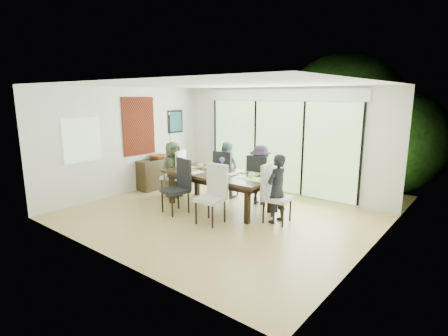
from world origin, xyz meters
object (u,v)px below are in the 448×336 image
Objects in this scene: person_right_end at (277,189)px; chair_near_right at (210,195)px; chair_far_left at (227,173)px; person_far_left at (226,169)px; bowl at (158,157)px; person_far_right at (260,175)px; cup_b at (221,172)px; sideboard at (162,172)px; vase at (222,170)px; cup_a at (200,166)px; laptop at (188,168)px; chair_right_end at (278,194)px; cup_c at (251,175)px; chair_near_left at (175,186)px; table_top at (219,174)px; chair_left_end at (173,173)px; chair_far_right at (260,179)px; person_left_end at (173,169)px.

chair_near_right is at bearing -40.80° from person_right_end.
chair_far_left is at bearing 115.23° from chair_near_right.
bowl is at bearing 5.01° from person_far_left.
person_far_right is 1.03m from cup_b.
vase is at bearing -8.74° from sideboard.
person_far_right is 10.40× the size of cup_a.
cup_a is 0.89m from cup_b.
bowl is at bearing -90.00° from sideboard.
laptop is 1.70m from sideboard.
chair_far_left is 2.11m from person_right_end.
person_far_left is at bearing 115.52° from chair_near_right.
person_right_end is 2.34m from laptop.
chair_right_end is 2.75× the size of bowl.
bowl is (-3.21, 0.23, 0.01)m from cup_c.
cup_b is (-1.35, -0.10, 0.26)m from chair_right_end.
chair_far_left is 9.17× the size of vase.
chair_near_left is at bearing -32.10° from bowl.
vase is (-1.45, 0.05, 0.28)m from chair_right_end.
person_far_left reaches higher than cup_c.
chair_near_right is at bearing 11.48° from chair_near_left.
person_far_right is at bearing 170.06° from chair_far_left.
person_far_left is 1.02m from laptop.
cup_a is (-0.70, 0.15, 0.08)m from table_top.
chair_left_end is 1.35m from chair_far_left.
bowl is (-3.91, 0.33, 0.27)m from chair_right_end.
person_far_right is 3.00m from sideboard.
cup_a is (-2.18, 0.15, 0.16)m from person_right_end.
bowl is (-2.46, 0.28, -0.01)m from vase.
chair_left_end is at bearing 13.13° from chair_far_right.
person_far_right is at bearing 28.55° from cup_a.
chair_left_end is 3.33× the size of laptop.
cup_a is at bearing 135.96° from chair_near_right.
cup_b reaches higher than sideboard.
person_far_right is at bearing 170.65° from person_far_left.
vase is at bearing 123.69° from cup_b.
cup_b is 0.07× the size of sideboard.
table_top is 1.02m from chair_near_left.
bowl is at bearing 153.94° from chair_near_right.
person_far_left reaches higher than laptop.
bowl is at bearing 172.24° from table_top.
vase is 0.09× the size of sideboard.
cup_b is (0.85, -0.25, -0.00)m from cup_a.
cup_a is at bearing 163.61° from cup_b.
person_right_end is 10.40× the size of cup_c.
bowl is (-3.89, 0.33, 0.17)m from person_right_end.
person_left_end is at bearing 153.74° from laptop.
chair_far_left is at bearing 122.28° from cup_b.
chair_far_left is 3.33× the size of laptop.
sideboard is at bearing -88.68° from person_right_end.
table_top is at bearing -135.00° from vase.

